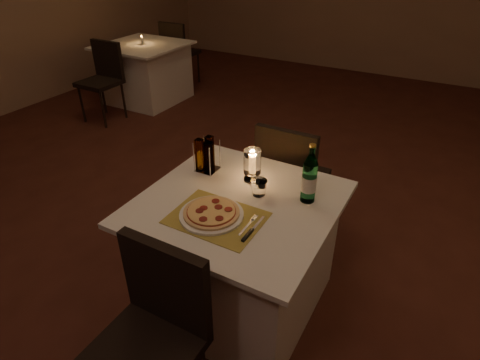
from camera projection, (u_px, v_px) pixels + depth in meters
The scene contains 17 objects.
floor at pixel (249, 278), 2.66m from camera, with size 8.00×10.00×0.02m, color #4E2119.
main_table at pixel (238, 254), 2.29m from camera, with size 1.00×1.00×0.74m.
chair_near at pixel (154, 324), 1.67m from camera, with size 0.42×0.42×0.90m.
chair_far at pixel (289, 172), 2.73m from camera, with size 0.42×0.42×0.90m.
placemat at pixel (217, 218), 1.98m from camera, with size 0.45×0.34×0.00m, color #A69139.
plate at pixel (212, 215), 1.98m from camera, with size 0.32×0.32×0.01m, color white.
pizza at pixel (211, 212), 1.97m from camera, with size 0.28×0.28×0.02m.
fork at pixel (249, 224), 1.93m from camera, with size 0.02×0.18×0.00m.
knife at pixel (250, 232), 1.87m from camera, with size 0.02×0.22×0.01m.
tumbler at pixel (259, 188), 2.13m from camera, with size 0.09×0.09×0.09m, color white, non-canonical shape.
water_bottle at pixel (309, 179), 2.04m from camera, with size 0.08×0.08×0.33m.
hurricane_candle at pixel (252, 163), 2.23m from camera, with size 0.10×0.10×0.19m.
cruet_caddy at pixel (206, 156), 2.32m from camera, with size 0.12×0.12×0.21m.
neighbor_table_left at pixel (146, 73), 5.30m from camera, with size 1.00×1.00×0.74m.
neighbor_chair_la at pixel (104, 73), 4.68m from camera, with size 0.42×0.42×0.90m.
neighbor_chair_lb at pixel (177, 48), 5.74m from camera, with size 0.42×0.42×0.90m.
neighbor_candle_left at pixel (142, 40), 5.08m from camera, with size 0.03×0.03×0.11m.
Camera 1 is at (0.89, -1.71, 1.94)m, focal length 30.00 mm.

